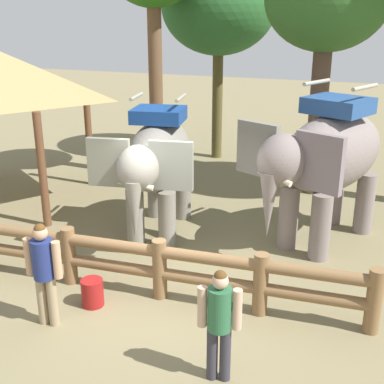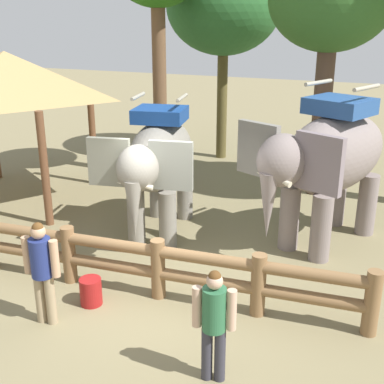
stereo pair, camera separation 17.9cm
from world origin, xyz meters
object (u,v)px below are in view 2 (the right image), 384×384
elephant_center (328,158)px  log_fence (158,265)px  tree_far_left (331,2)px  feed_bucket (91,291)px  thatched_shelter (7,76)px  elephant_near_left (158,160)px  tourist_man_in_blue (214,318)px  tourist_woman_in_black (42,266)px  tree_far_right (224,6)px

elephant_center → log_fence: bearing=-124.9°
tree_far_left → feed_bucket: (-2.49, -6.98, -4.57)m
feed_bucket → elephant_center: bearing=50.5°
elephant_center → thatched_shelter: bearing=-178.7°
elephant_near_left → thatched_shelter: bearing=171.2°
tourist_man_in_blue → tree_far_left: bearing=90.0°
elephant_near_left → tree_far_left: 5.76m
tourist_woman_in_black → elephant_near_left: bearing=87.3°
thatched_shelter → feed_bucket: 6.47m
tourist_man_in_blue → tree_far_left: (0.00, 7.92, 3.88)m
tourist_man_in_blue → log_fence: bearing=134.9°
tourist_woman_in_black → tree_far_right: size_ratio=0.27×
elephant_center → feed_bucket: bearing=-129.5°
tourist_woman_in_black → thatched_shelter: size_ratio=0.35×
thatched_shelter → feed_bucket: thatched_shelter is taller
tourist_woman_in_black → tree_far_left: 9.04m
thatched_shelter → tree_far_right: size_ratio=0.76×
tourist_woman_in_black → tree_far_right: tree_far_right is taller
feed_bucket → thatched_shelter: bearing=141.2°
log_fence → tourist_man_in_blue: (1.56, -1.57, 0.32)m
elephant_near_left → thatched_shelter: thatched_shelter is taller
elephant_near_left → tourist_woman_in_black: bearing=-92.7°
elephant_center → tourist_man_in_blue: (-0.65, -4.74, -0.93)m
tourist_woman_in_black → thatched_shelter: 6.38m
elephant_center → thatched_shelter: thatched_shelter is taller
tourist_man_in_blue → feed_bucket: bearing=159.4°
tree_far_left → tourist_man_in_blue: bearing=-90.0°
tree_far_right → feed_bucket: (1.02, -9.36, -4.52)m
log_fence → elephant_center: size_ratio=1.79×
tourist_man_in_blue → feed_bucket: 2.75m
elephant_near_left → tourist_woman_in_black: size_ratio=2.11×
tourist_man_in_blue → feed_bucket: (-2.49, 0.93, -0.69)m
tree_far_left → thatched_shelter: bearing=-154.4°
elephant_near_left → tree_far_left: tree_far_left is taller
tree_far_right → log_fence: bearing=-77.4°
elephant_center → tree_far_left: bearing=101.5°
tourist_man_in_blue → feed_bucket: size_ratio=3.46×
log_fence → tree_far_left: bearing=76.2°
elephant_center → feed_bucket: size_ratio=8.46×
elephant_near_left → thatched_shelter: size_ratio=0.74×
tourist_woman_in_black → feed_bucket: tourist_woman_in_black is taller
thatched_shelter → tourist_woman_in_black: bearing=-46.1°
tourist_man_in_blue → tree_far_right: bearing=108.8°
elephant_near_left → tree_far_right: bearing=97.5°
tourist_woman_in_black → tree_far_right: (-0.67, 10.06, 3.78)m
tree_far_right → feed_bucket: tree_far_right is taller
log_fence → elephant_near_left: 2.78m
log_fence → feed_bucket: bearing=-145.7°
log_fence → tree_far_right: 9.86m
tourist_woman_in_black → thatched_shelter: thatched_shelter is taller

